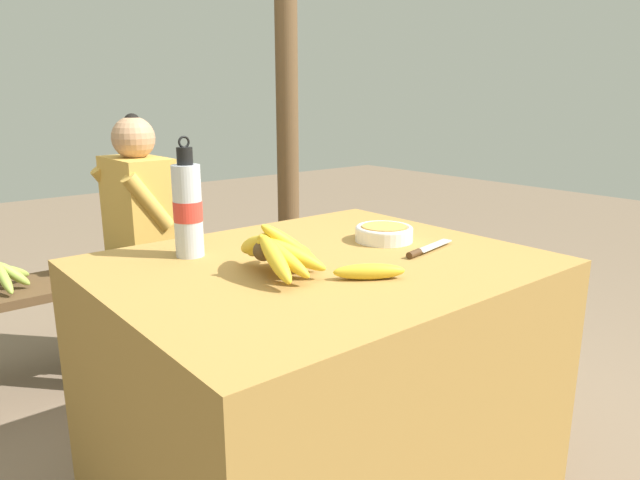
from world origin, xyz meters
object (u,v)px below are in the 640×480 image
banana_bunch_ripe (275,249)px  serving_bowl (384,232)px  support_post_far (287,103)px  banana_bunch_green (6,274)px  seated_vendor (129,226)px  knife (424,250)px  loose_banana_front (369,272)px  water_bottle (188,209)px  wooden_bench (124,283)px

banana_bunch_ripe → serving_bowl: banana_bunch_ripe is taller
support_post_far → serving_bowl: bearing=-115.1°
banana_bunch_green → seated_vendor: bearing=-4.0°
seated_vendor → support_post_far: size_ratio=0.49×
serving_bowl → banana_bunch_green: size_ratio=0.63×
support_post_far → knife: bearing=-113.1°
serving_bowl → support_post_far: 1.57m
loose_banana_front → knife: size_ratio=0.74×
water_bottle → loose_banana_front: water_bottle is taller
banana_bunch_ripe → support_post_far: size_ratio=0.14×
banana_bunch_green → serving_bowl: bearing=-53.7°
serving_bowl → knife: serving_bowl is taller
banana_bunch_green → support_post_far: bearing=8.6°
loose_banana_front → banana_bunch_ripe: bearing=131.2°
knife → wooden_bench: bearing=95.1°
serving_bowl → wooden_bench: serving_bowl is taller
serving_bowl → knife: bearing=-95.1°
wooden_bench → banana_bunch_green: (-0.44, -0.00, 0.13)m
loose_banana_front → banana_bunch_green: loose_banana_front is taller
loose_banana_front → banana_bunch_green: (-0.55, 1.40, -0.24)m
banana_bunch_green → support_post_far: support_post_far is taller
support_post_far → water_bottle: bearing=-135.7°
serving_bowl → seated_vendor: (-0.37, 1.12, -0.12)m
knife → banana_bunch_green: (-0.83, 1.33, -0.23)m
seated_vendor → banana_bunch_green: seated_vendor is taller
serving_bowl → banana_bunch_green: serving_bowl is taller
serving_bowl → seated_vendor: 1.19m
wooden_bench → seated_vendor: (0.03, -0.03, 0.26)m
serving_bowl → knife: size_ratio=0.78×
water_bottle → banana_bunch_ripe: bearing=-73.8°
water_bottle → loose_banana_front: bearing=-62.9°
water_bottle → loose_banana_front: (0.24, -0.47, -0.11)m
seated_vendor → support_post_far: 1.17m
loose_banana_front → knife: loose_banana_front is taller
knife → support_post_far: 1.74m
banana_bunch_ripe → water_bottle: 0.31m
banana_bunch_green → support_post_far: (1.50, 0.23, 0.62)m
banana_bunch_ripe → banana_bunch_green: 1.32m
knife → support_post_far: (0.66, 1.56, 0.39)m
seated_vendor → banana_bunch_green: bearing=-5.6°
loose_banana_front → wooden_bench: (-0.11, 1.40, -0.37)m
knife → seated_vendor: size_ratio=0.21×
water_bottle → support_post_far: size_ratio=0.15×
knife → wooden_bench: (-0.39, 1.33, -0.36)m
loose_banana_front → wooden_bench: 1.45m
water_bottle → seated_vendor: 0.94m
wooden_bench → support_post_far: support_post_far is taller
banana_bunch_ripe → serving_bowl: (0.46, 0.07, -0.04)m
wooden_bench → loose_banana_front: bearing=-85.7°
water_bottle → wooden_bench: bearing=81.8°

